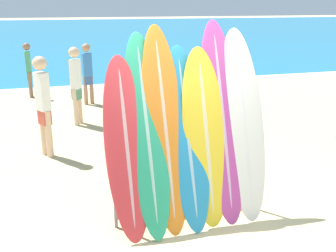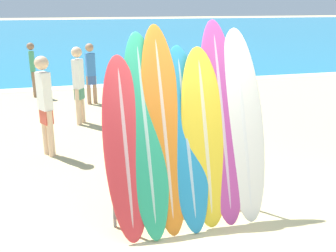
# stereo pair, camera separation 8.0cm
# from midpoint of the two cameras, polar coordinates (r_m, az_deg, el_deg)

# --- Properties ---
(ground_plane) EXTENTS (160.00, 160.00, 0.00)m
(ground_plane) POSITION_cam_midpoint_polar(r_m,az_deg,el_deg) (4.78, 7.74, -15.42)
(ground_plane) COLOR tan
(ocean_water) EXTENTS (120.00, 60.00, 0.01)m
(ocean_water) POSITION_cam_midpoint_polar(r_m,az_deg,el_deg) (42.18, -13.48, 13.33)
(ocean_water) COLOR teal
(ocean_water) RESTS_ON ground_plane
(surfboard_rack) EXTENTS (1.81, 0.04, 0.94)m
(surfboard_rack) POSITION_cam_midpoint_polar(r_m,az_deg,el_deg) (4.87, 3.00, -7.88)
(surfboard_rack) COLOR slate
(surfboard_rack) RESTS_ON ground_plane
(surfboard_slot_0) EXTENTS (0.50, 0.91, 2.03)m
(surfboard_slot_0) POSITION_cam_midpoint_polar(r_m,az_deg,el_deg) (4.51, -5.71, -3.04)
(surfboard_slot_0) COLOR red
(surfboard_slot_0) RESTS_ON ground_plane
(surfboard_slot_1) EXTENTS (0.49, 1.09, 2.28)m
(surfboard_slot_1) POSITION_cam_midpoint_polar(r_m,az_deg,el_deg) (4.57, -2.73, -1.04)
(surfboard_slot_1) COLOR #289E70
(surfboard_slot_1) RESTS_ON ground_plane
(surfboard_slot_2) EXTENTS (0.49, 1.01, 2.36)m
(surfboard_slot_2) POSITION_cam_midpoint_polar(r_m,az_deg,el_deg) (4.62, -0.11, -0.28)
(surfboard_slot_2) COLOR orange
(surfboard_slot_2) RESTS_ON ground_plane
(surfboard_slot_3) EXTENTS (0.49, 0.96, 2.11)m
(surfboard_slot_3) POSITION_cam_midpoint_polar(r_m,az_deg,el_deg) (4.68, 3.18, -1.64)
(surfboard_slot_3) COLOR teal
(surfboard_slot_3) RESTS_ON ground_plane
(surfboard_slot_4) EXTENTS (0.56, 0.78, 2.10)m
(surfboard_slot_4) POSITION_cam_midpoint_polar(r_m,az_deg,el_deg) (4.74, 5.83, -1.55)
(surfboard_slot_4) COLOR yellow
(surfboard_slot_4) RESTS_ON ground_plane
(surfboard_slot_5) EXTENTS (0.51, 0.93, 2.41)m
(surfboard_slot_5) POSITION_cam_midpoint_polar(r_m,az_deg,el_deg) (4.84, 8.28, 0.67)
(surfboard_slot_5) COLOR #B23D8E
(surfboard_slot_5) RESTS_ON ground_plane
(surfboard_slot_6) EXTENTS (0.55, 0.88, 2.30)m
(surfboard_slot_6) POSITION_cam_midpoint_polar(r_m,az_deg,el_deg) (4.95, 11.25, 0.27)
(surfboard_slot_6) COLOR silver
(surfboard_slot_6) RESTS_ON ground_plane
(person_near_water) EXTENTS (0.26, 0.29, 1.71)m
(person_near_water) POSITION_cam_midpoint_polar(r_m,az_deg,el_deg) (8.82, -12.59, 6.15)
(person_near_water) COLOR beige
(person_near_water) RESTS_ON ground_plane
(person_mid_beach) EXTENTS (0.21, 0.26, 1.54)m
(person_mid_beach) POSITION_cam_midpoint_polar(r_m,az_deg,el_deg) (11.91, -18.88, 8.02)
(person_mid_beach) COLOR #846047
(person_mid_beach) RESTS_ON ground_plane
(person_far_left) EXTENTS (0.26, 0.30, 1.75)m
(person_far_left) POSITION_cam_midpoint_polar(r_m,az_deg,el_deg) (7.05, -17.10, 3.26)
(person_far_left) COLOR beige
(person_far_left) RESTS_ON ground_plane
(person_far_right) EXTENTS (0.27, 0.22, 1.60)m
(person_far_right) POSITION_cam_midpoint_polar(r_m,az_deg,el_deg) (10.62, -10.94, 7.78)
(person_far_right) COLOR #A87A5B
(person_far_right) RESTS_ON ground_plane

